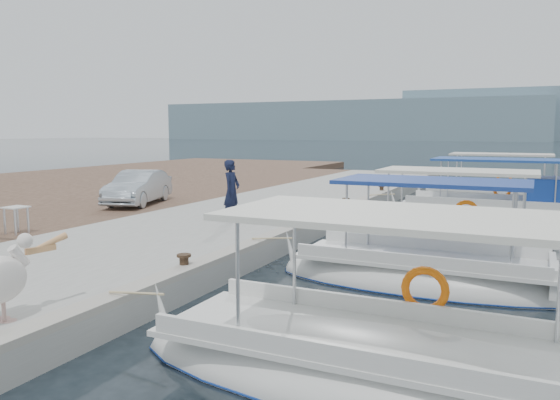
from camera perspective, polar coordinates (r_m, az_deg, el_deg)
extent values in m
plane|color=black|center=(13.86, -0.32, -6.23)|extent=(400.00, 400.00, 0.00)
cube|color=#989893|center=(19.52, -1.94, -1.56)|extent=(6.00, 40.00, 0.50)
cube|color=#9F998D|center=(18.39, 5.79, -1.16)|extent=(0.44, 40.00, 0.12)
cube|color=#4C3428|center=(22.24, -13.48, -0.68)|extent=(4.00, 40.00, 0.50)
cube|color=gray|center=(212.64, 7.28, 8.15)|extent=(140.00, 40.00, 14.00)
ellipsoid|color=silver|center=(7.44, 10.67, -18.12)|extent=(7.17, 2.30, 1.30)
ellipsoid|color=navy|center=(7.45, 10.66, -18.26)|extent=(7.21, 2.35, 0.22)
cube|color=silver|center=(7.25, 10.76, -14.54)|extent=(5.88, 1.98, 0.08)
cube|color=white|center=(6.77, 12.56, -1.71)|extent=(4.30, 2.12, 0.08)
cylinder|color=silver|center=(6.80, -4.43, -8.78)|extent=(0.05, 0.05, 1.60)
torus|color=orange|center=(8.06, 14.91, -9.03)|extent=(0.68, 0.12, 0.68)
ellipsoid|color=silver|center=(12.01, 14.56, -8.34)|extent=(6.30, 2.12, 1.30)
ellipsoid|color=navy|center=(12.02, 14.56, -8.43)|extent=(6.33, 2.17, 0.22)
cube|color=silver|center=(11.89, 14.63, -6.01)|extent=(5.16, 1.83, 0.08)
cube|color=navy|center=(11.61, 15.65, 1.84)|extent=(3.78, 1.95, 0.08)
cylinder|color=silver|center=(11.32, 6.94, -2.36)|extent=(0.05, 0.05, 1.60)
torus|color=orange|center=(12.73, 16.87, -3.16)|extent=(0.68, 0.12, 0.68)
ellipsoid|color=silver|center=(15.17, 17.18, -5.19)|extent=(6.45, 2.10, 1.30)
ellipsoid|color=navy|center=(15.17, 17.18, -5.26)|extent=(6.48, 2.15, 0.22)
cube|color=silver|center=(15.07, 17.25, -3.33)|extent=(5.29, 1.81, 0.08)
cube|color=silver|center=(14.85, 18.10, 2.87)|extent=(3.87, 1.94, 0.08)
cylinder|color=silver|center=(14.45, 11.22, -0.37)|extent=(0.05, 0.05, 1.60)
torus|color=orange|center=(15.94, 18.88, -1.20)|extent=(0.68, 0.12, 0.68)
ellipsoid|color=silver|center=(21.64, 21.12, -1.71)|extent=(7.54, 2.39, 1.30)
ellipsoid|color=navy|center=(21.64, 21.12, -1.77)|extent=(7.58, 2.44, 0.22)
cube|color=silver|center=(21.57, 21.18, -0.40)|extent=(6.18, 2.06, 0.08)
cube|color=#1D4191|center=(21.42, 21.88, 3.92)|extent=(4.52, 2.20, 0.08)
cylinder|color=silver|center=(20.79, 16.43, 1.74)|extent=(0.05, 0.05, 1.60)
torus|color=orange|center=(22.63, 22.20, 1.03)|extent=(0.68, 0.12, 0.68)
cube|color=navy|center=(21.47, 25.76, 0.81)|extent=(1.20, 1.67, 1.00)
ellipsoid|color=silver|center=(26.65, 21.51, -0.14)|extent=(7.15, 2.16, 1.30)
ellipsoid|color=navy|center=(26.66, 21.51, -0.18)|extent=(7.19, 2.20, 0.22)
cube|color=silver|center=(26.60, 21.56, 0.93)|extent=(5.86, 1.86, 0.08)
cube|color=beige|center=(26.47, 22.11, 4.44)|extent=(4.29, 1.99, 0.08)
cylinder|color=silver|center=(25.88, 17.97, 2.70)|extent=(0.05, 0.05, 1.60)
torus|color=orange|center=(27.56, 22.37, 2.03)|extent=(0.68, 0.12, 0.68)
cylinder|color=black|center=(10.94, -9.99, -6.49)|extent=(0.18, 0.18, 0.30)
cylinder|color=black|center=(10.91, -10.01, -5.73)|extent=(0.28, 0.28, 0.05)
cylinder|color=black|center=(15.21, 0.92, -2.53)|extent=(0.18, 0.18, 0.30)
cylinder|color=black|center=(15.19, 0.92, -1.97)|extent=(0.28, 0.28, 0.05)
cylinder|color=black|center=(19.82, 6.89, -0.30)|extent=(0.18, 0.18, 0.30)
cylinder|color=black|center=(19.81, 6.89, 0.13)|extent=(0.28, 0.28, 0.05)
cylinder|color=black|center=(24.59, 10.57, 1.07)|extent=(0.18, 0.18, 0.30)
cylinder|color=black|center=(24.57, 10.57, 1.42)|extent=(0.28, 0.28, 0.05)
cylinder|color=tan|center=(8.89, -26.90, -10.15)|extent=(0.06, 0.06, 0.37)
cylinder|color=white|center=(8.94, -25.62, -5.30)|extent=(0.20, 0.34, 0.37)
sphere|color=white|center=(8.95, -25.10, -3.86)|extent=(0.23, 0.23, 0.23)
cone|color=#EAA566|center=(9.14, -23.17, -4.23)|extent=(0.23, 0.68, 0.27)
imported|color=black|center=(16.54, -5.07, 0.98)|extent=(0.48, 0.70, 1.87)
imported|color=#B1BECA|center=(21.12, -14.61, 1.28)|extent=(2.40, 4.05, 1.26)
cylinder|color=silver|center=(16.18, -26.83, -2.00)|extent=(0.06, 0.06, 0.70)
cylinder|color=silver|center=(15.87, -25.94, -2.12)|extent=(0.06, 0.06, 0.70)
cylinder|color=silver|center=(16.43, -25.73, -1.82)|extent=(0.06, 0.06, 0.70)
cylinder|color=silver|center=(16.12, -24.84, -1.93)|extent=(0.06, 0.06, 0.70)
cube|color=white|center=(16.10, -25.91, -0.68)|extent=(0.55, 0.55, 0.03)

